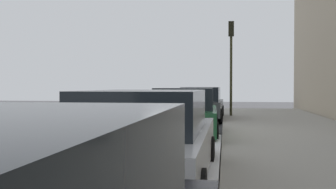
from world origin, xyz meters
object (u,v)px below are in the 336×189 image
object	(u,v)px
parked_car_silver	(148,140)
parked_car_green	(185,114)
parked_car_charcoal	(201,104)
traffic_light_pole	(231,52)

from	to	relation	value
parked_car_silver	parked_car_green	world-z (taller)	same
parked_car_green	parked_car_charcoal	world-z (taller)	same
parked_car_charcoal	traffic_light_pole	size ratio (longest dim) A/B	0.96
parked_car_charcoal	traffic_light_pole	xyz separation A→B (m)	(1.51, -1.32, 2.42)
parked_car_silver	traffic_light_pole	bearing A→B (deg)	-6.00
parked_car_silver	parked_car_charcoal	bearing A→B (deg)	-0.58
parked_car_green	traffic_light_pole	bearing A→B (deg)	-10.34
parked_car_charcoal	traffic_light_pole	distance (m)	3.14
parked_car_silver	parked_car_green	size ratio (longest dim) A/B	1.09
traffic_light_pole	parked_car_charcoal	bearing A→B (deg)	138.77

